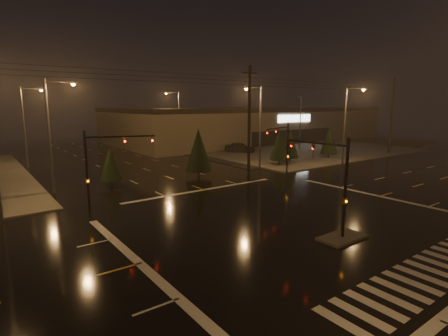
# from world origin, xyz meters

# --- Properties ---
(ground) EXTENTS (140.00, 140.00, 0.00)m
(ground) POSITION_xyz_m (0.00, 0.00, 0.00)
(ground) COLOR black
(ground) RESTS_ON ground
(sidewalk_ne) EXTENTS (36.00, 36.00, 0.12)m
(sidewalk_ne) POSITION_xyz_m (30.00, 30.00, 0.06)
(sidewalk_ne) COLOR #46433F
(sidewalk_ne) RESTS_ON ground
(median_island) EXTENTS (3.00, 1.60, 0.15)m
(median_island) POSITION_xyz_m (0.00, -4.00, 0.07)
(median_island) COLOR #46433F
(median_island) RESTS_ON ground
(crosswalk) EXTENTS (15.00, 2.60, 0.01)m
(crosswalk) POSITION_xyz_m (0.00, -9.00, 0.01)
(crosswalk) COLOR beige
(crosswalk) RESTS_ON ground
(stop_bar_far) EXTENTS (16.00, 0.50, 0.01)m
(stop_bar_far) POSITION_xyz_m (0.00, 11.00, 0.01)
(stop_bar_far) COLOR beige
(stop_bar_far) RESTS_ON ground
(parking_lot) EXTENTS (50.00, 24.00, 0.08)m
(parking_lot) POSITION_xyz_m (35.00, 28.00, 0.04)
(parking_lot) COLOR black
(parking_lot) RESTS_ON ground
(retail_building) EXTENTS (60.20, 28.30, 7.20)m
(retail_building) POSITION_xyz_m (35.00, 45.99, 3.84)
(retail_building) COLOR brown
(retail_building) RESTS_ON ground
(signal_mast_median) EXTENTS (0.25, 4.59, 6.00)m
(signal_mast_median) POSITION_xyz_m (0.00, -3.07, 3.75)
(signal_mast_median) COLOR black
(signal_mast_median) RESTS_ON ground
(signal_mast_ne) EXTENTS (4.84, 1.86, 6.00)m
(signal_mast_ne) POSITION_xyz_m (9.50, 10.14, 3.79)
(signal_mast_ne) COLOR black
(signal_mast_ne) RESTS_ON ground
(signal_mast_nw) EXTENTS (4.84, 1.86, 6.00)m
(signal_mast_nw) POSITION_xyz_m (-9.50, 10.14, 3.79)
(signal_mast_nw) COLOR black
(signal_mast_nw) RESTS_ON ground
(streetlight_1) EXTENTS (2.77, 0.32, 10.00)m
(streetlight_1) POSITION_xyz_m (-11.18, 18.00, 5.80)
(streetlight_1) COLOR #38383A
(streetlight_1) RESTS_ON ground
(streetlight_2) EXTENTS (2.77, 0.32, 10.00)m
(streetlight_2) POSITION_xyz_m (-11.18, 34.00, 5.80)
(streetlight_2) COLOR #38383A
(streetlight_2) RESTS_ON ground
(streetlight_3) EXTENTS (2.77, 0.32, 10.00)m
(streetlight_3) POSITION_xyz_m (11.18, 16.00, 5.80)
(streetlight_3) COLOR #38383A
(streetlight_3) RESTS_ON ground
(streetlight_4) EXTENTS (2.77, 0.32, 10.00)m
(streetlight_4) POSITION_xyz_m (11.18, 36.00, 5.80)
(streetlight_4) COLOR #38383A
(streetlight_4) RESTS_ON ground
(streetlight_6) EXTENTS (0.32, 2.77, 10.00)m
(streetlight_6) POSITION_xyz_m (22.00, 11.18, 5.80)
(streetlight_6) COLOR #38383A
(streetlight_6) RESTS_ON ground
(utility_pole_1) EXTENTS (2.20, 0.32, 12.00)m
(utility_pole_1) POSITION_xyz_m (8.00, 14.00, 6.13)
(utility_pole_1) COLOR black
(utility_pole_1) RESTS_ON ground
(utility_pole_2) EXTENTS (2.20, 0.32, 12.00)m
(utility_pole_2) POSITION_xyz_m (38.00, 14.00, 6.13)
(utility_pole_2) COLOR black
(utility_pole_2) RESTS_ON ground
(conifer_0) EXTENTS (2.58, 2.58, 4.73)m
(conifer_0) POSITION_xyz_m (15.40, 16.54, 2.71)
(conifer_0) COLOR black
(conifer_0) RESTS_ON ground
(conifer_1) EXTENTS (2.38, 2.38, 4.42)m
(conifer_1) POSITION_xyz_m (18.04, 17.09, 2.56)
(conifer_1) COLOR black
(conifer_1) RESTS_ON ground
(conifer_2) EXTENTS (2.52, 2.52, 4.64)m
(conifer_2) POSITION_xyz_m (25.62, 16.42, 2.67)
(conifer_2) COLOR black
(conifer_2) RESTS_ON ground
(conifer_3) EXTENTS (2.05, 2.05, 3.90)m
(conifer_3) POSITION_xyz_m (-6.54, 17.25, 2.30)
(conifer_3) COLOR black
(conifer_3) RESTS_ON ground
(conifer_4) EXTENTS (2.96, 2.96, 5.33)m
(conifer_4) POSITION_xyz_m (2.82, 16.32, 3.01)
(conifer_4) COLOR black
(conifer_4) RESTS_ON ground
(car_parked) EXTENTS (4.47, 5.31, 1.71)m
(car_parked) POSITION_xyz_m (18.88, 28.98, 0.86)
(car_parked) COLOR black
(car_parked) RESTS_ON ground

